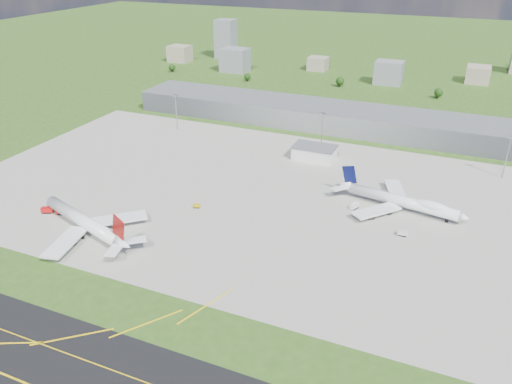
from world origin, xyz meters
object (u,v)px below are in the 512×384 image
at_px(fire_truck, 64,211).
at_px(van_white_near, 354,206).
at_px(airliner_blue_quad, 402,201).
at_px(crash_tender, 47,210).
at_px(airliner_red_twin, 86,223).
at_px(tug_yellow, 197,206).
at_px(van_white_far, 403,234).

xyz_separation_m(fire_truck, van_white_near, (133.88, 63.70, -0.31)).
bearing_deg(airliner_blue_quad, crash_tender, -145.29).
bearing_deg(airliner_red_twin, van_white_near, -128.12).
bearing_deg(fire_truck, van_white_near, 10.89).
relative_size(airliner_red_twin, fire_truck, 8.28).
bearing_deg(airliner_red_twin, airliner_blue_quad, -130.19).
bearing_deg(fire_truck, tug_yellow, 14.67).
height_order(airliner_blue_quad, van_white_far, airliner_blue_quad).
bearing_deg(crash_tender, van_white_near, 0.42).
distance_m(airliner_blue_quad, tug_yellow, 105.84).
height_order(tug_yellow, van_white_far, van_white_far).
bearing_deg(airliner_red_twin, fire_truck, -4.61).
bearing_deg(tug_yellow, fire_truck, -170.02).
height_order(airliner_blue_quad, crash_tender, airliner_blue_quad).
bearing_deg(van_white_near, airliner_blue_quad, -47.54).
xyz_separation_m(tug_yellow, van_white_far, (102.70, 13.44, 0.27)).
distance_m(airliner_red_twin, van_white_near, 133.36).
bearing_deg(fire_truck, van_white_far, 1.39).
distance_m(airliner_red_twin, van_white_far, 149.13).
distance_m(airliner_blue_quad, van_white_near, 24.18).
bearing_deg(airliner_blue_quad, airliner_red_twin, -138.08).
xyz_separation_m(airliner_blue_quad, fire_truck, (-156.40, -71.75, -3.26)).
distance_m(crash_tender, van_white_far, 176.60).
xyz_separation_m(airliner_red_twin, airliner_blue_quad, (133.84, 81.38, -0.21)).
relative_size(airliner_blue_quad, van_white_near, 11.03).
relative_size(airliner_blue_quad, fire_truck, 8.20).
relative_size(van_white_near, van_white_far, 1.31).
height_order(airliner_red_twin, van_white_near, airliner_red_twin).
bearing_deg(tug_yellow, crash_tender, -171.88).
xyz_separation_m(airliner_blue_quad, crash_tender, (-165.42, -73.98, -3.49)).
xyz_separation_m(fire_truck, tug_yellow, (58.17, 32.55, -0.79)).
distance_m(airliner_red_twin, airliner_blue_quad, 156.64).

